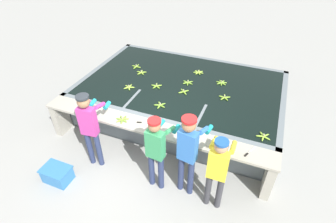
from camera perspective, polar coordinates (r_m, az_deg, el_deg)
ground_plane at (r=5.67m, az=-4.41°, el=-11.39°), size 80.00×80.00×0.00m
wash_tank at (r=6.82m, az=2.92°, el=3.11°), size 4.91×3.22×0.87m
work_ledge at (r=5.36m, az=-3.68°, el=-5.25°), size 4.91×0.45×0.87m
worker_0 at (r=5.20m, az=-16.70°, el=-2.64°), size 0.46×0.74×1.70m
worker_1 at (r=4.61m, az=-2.55°, el=-7.85°), size 0.44×0.73×1.62m
worker_2 at (r=4.46m, az=4.42°, el=-8.10°), size 0.47×0.75×1.75m
worker_3 at (r=4.42m, az=10.77°, el=-11.95°), size 0.41×0.71×1.57m
banana_bunch_floating_0 at (r=7.34m, az=-6.92°, el=9.69°), size 0.28×0.28×0.08m
banana_bunch_floating_1 at (r=7.03m, az=-5.82°, el=8.46°), size 0.27×0.28×0.08m
banana_bunch_floating_2 at (r=6.12m, az=12.18°, el=3.02°), size 0.27×0.27×0.08m
banana_bunch_floating_3 at (r=6.67m, az=11.58°, el=6.15°), size 0.28×0.28×0.08m
banana_bunch_floating_4 at (r=6.41m, az=-2.52°, el=5.58°), size 0.27×0.28×0.08m
banana_bunch_floating_5 at (r=7.05m, az=6.63°, el=8.49°), size 0.28×0.28×0.08m
banana_bunch_floating_6 at (r=5.27m, az=20.05°, el=-5.12°), size 0.28×0.27×0.08m
banana_bunch_floating_7 at (r=6.20m, az=3.42°, el=4.34°), size 0.23×0.23×0.08m
banana_bunch_floating_8 at (r=6.43m, az=-8.51°, el=5.26°), size 0.28×0.27×0.08m
banana_bunch_floating_9 at (r=6.56m, az=4.34°, el=6.32°), size 0.28×0.28×0.08m
banana_bunch_floating_10 at (r=5.74m, az=-1.73°, el=1.40°), size 0.28×0.26×0.08m
banana_bunch_ledge_0 at (r=5.41m, az=-9.92°, el=-1.71°), size 0.28×0.28×0.08m
knife_0 at (r=5.29m, az=-5.53°, el=-2.42°), size 0.34×0.12×0.02m
knife_1 at (r=4.87m, az=17.13°, el=-8.57°), size 0.18×0.33×0.02m
crate at (r=5.70m, az=-22.97°, el=-12.45°), size 0.55×0.39×0.32m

